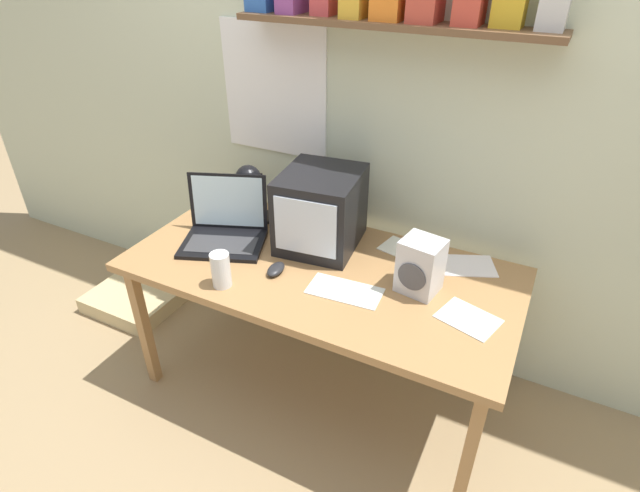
% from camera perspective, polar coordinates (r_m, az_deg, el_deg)
% --- Properties ---
extents(ground_plane, '(12.00, 12.00, 0.00)m').
position_cam_1_polar(ground_plane, '(2.54, -0.00, -15.55)').
color(ground_plane, '#A1855E').
extents(back_wall, '(5.60, 0.24, 2.60)m').
position_cam_1_polar(back_wall, '(2.26, 6.29, 17.39)').
color(back_wall, beige).
rests_on(back_wall, ground_plane).
extents(corner_desk, '(1.62, 0.79, 0.71)m').
position_cam_1_polar(corner_desk, '(2.11, -0.00, -3.58)').
color(corner_desk, '#A87948').
rests_on(corner_desk, ground_plane).
extents(crt_monitor, '(0.36, 0.40, 0.34)m').
position_cam_1_polar(crt_monitor, '(2.15, 0.07, 4.17)').
color(crt_monitor, black).
rests_on(crt_monitor, corner_desk).
extents(laptop, '(0.44, 0.40, 0.28)m').
position_cam_1_polar(laptop, '(2.27, -10.78, 2.36)').
color(laptop, black).
rests_on(laptop, corner_desk).
extents(desk_lamp, '(0.15, 0.19, 0.29)m').
position_cam_1_polar(desk_lamp, '(2.32, -7.94, 7.10)').
color(desk_lamp, black).
rests_on(desk_lamp, corner_desk).
extents(juice_glass, '(0.08, 0.08, 0.14)m').
position_cam_1_polar(juice_glass, '(1.97, -11.24, -2.86)').
color(juice_glass, white).
rests_on(juice_glass, corner_desk).
extents(space_heater, '(0.17, 0.16, 0.22)m').
position_cam_1_polar(space_heater, '(1.92, 11.40, -2.26)').
color(space_heater, silver).
rests_on(space_heater, corner_desk).
extents(computer_mouse, '(0.07, 0.11, 0.03)m').
position_cam_1_polar(computer_mouse, '(2.04, -5.07, -2.66)').
color(computer_mouse, '#232326').
rests_on(computer_mouse, corner_desk).
extents(open_notebook, '(0.26, 0.19, 0.00)m').
position_cam_1_polar(open_notebook, '(2.21, 9.97, -0.55)').
color(open_notebook, white).
rests_on(open_notebook, corner_desk).
extents(loose_paper_near_monitor, '(0.24, 0.21, 0.00)m').
position_cam_1_polar(loose_paper_near_monitor, '(1.89, 16.59, -7.96)').
color(loose_paper_near_monitor, silver).
rests_on(loose_paper_near_monitor, corner_desk).
extents(loose_paper_near_laptop, '(0.30, 0.17, 0.00)m').
position_cam_1_polar(loose_paper_near_laptop, '(1.94, 2.84, -5.14)').
color(loose_paper_near_laptop, white).
rests_on(loose_paper_near_laptop, corner_desk).
extents(printed_handout, '(0.26, 0.23, 0.00)m').
position_cam_1_polar(printed_handout, '(2.17, 16.56, -2.15)').
color(printed_handout, white).
rests_on(printed_handout, corner_desk).
extents(floor_cushion, '(0.49, 0.49, 0.09)m').
position_cam_1_polar(floor_cushion, '(3.18, -19.91, -5.30)').
color(floor_cushion, '#CEB783').
rests_on(floor_cushion, ground_plane).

